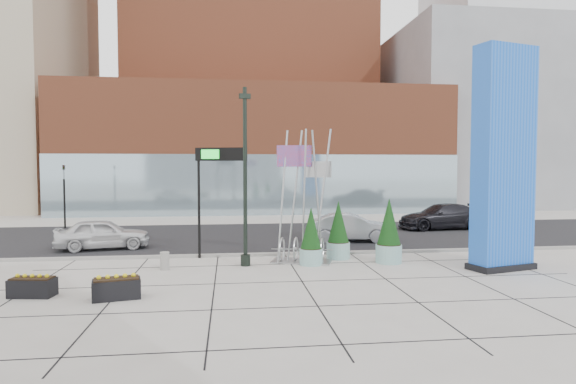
{
  "coord_description": "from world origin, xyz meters",
  "views": [
    {
      "loc": [
        -1.5,
        -17.32,
        3.98
      ],
      "look_at": [
        0.88,
        2.0,
        2.96
      ],
      "focal_mm": 30.0,
      "sensor_mm": 36.0,
      "label": 1
    }
  ],
  "objects": [
    {
      "name": "public_art_sculpture",
      "position": [
        1.53,
        2.37,
        1.45
      ],
      "size": [
        2.7,
        1.92,
        5.54
      ],
      "rotation": [
        0.0,
        0.0,
        -0.32
      ],
      "color": "#AEB1B3",
      "rests_on": "ground"
    },
    {
      "name": "box_planter_north",
      "position": [
        -7.5,
        -1.92,
        0.33
      ],
      "size": [
        1.38,
        0.84,
        0.71
      ],
      "rotation": [
        0.0,
        0.0,
        -0.16
      ],
      "color": "black",
      "rests_on": "ground"
    },
    {
      "name": "box_planter_south",
      "position": [
        -4.88,
        -2.49,
        0.35
      ],
      "size": [
        1.5,
        0.98,
        0.76
      ],
      "rotation": [
        0.0,
        0.0,
        0.22
      ],
      "color": "black",
      "rests_on": "ground"
    },
    {
      "name": "tower_podium",
      "position": [
        1.0,
        27.0,
        5.5
      ],
      "size": [
        34.0,
        10.0,
        11.0
      ],
      "primitive_type": "cube",
      "color": "#98492C",
      "rests_on": "ground"
    },
    {
      "name": "lamp_post",
      "position": [
        -0.85,
        1.91,
        2.92
      ],
      "size": [
        0.47,
        0.39,
        7.13
      ],
      "rotation": [
        0.0,
        0.0,
        0.18
      ],
      "color": "black",
      "rests_on": "ground"
    },
    {
      "name": "concrete_bollard",
      "position": [
        -3.98,
        1.53,
        0.34
      ],
      "size": [
        0.35,
        0.35,
        0.69
      ],
      "primitive_type": "cylinder",
      "color": "gray",
      "rests_on": "ground"
    },
    {
      "name": "ground",
      "position": [
        0.0,
        0.0,
        0.0
      ],
      "size": [
        160.0,
        160.0,
        0.0
      ],
      "primitive_type": "plane",
      "color": "#9E9991",
      "rests_on": "ground"
    },
    {
      "name": "car_dark_east",
      "position": [
        11.95,
        11.76,
        0.8
      ],
      "size": [
        5.68,
        2.66,
        1.6
      ],
      "primitive_type": "imported",
      "rotation": [
        0.0,
        0.0,
        -1.5
      ],
      "color": "black",
      "rests_on": "ground"
    },
    {
      "name": "street_asphalt",
      "position": [
        0.0,
        10.0,
        0.01
      ],
      "size": [
        80.0,
        12.0,
        0.02
      ],
      "primitive_type": "cube",
      "color": "black",
      "rests_on": "ground"
    },
    {
      "name": "tower_glass_front",
      "position": [
        1.0,
        22.2,
        2.5
      ],
      "size": [
        34.0,
        0.6,
        5.0
      ],
      "primitive_type": "cube",
      "color": "#8CA5B2",
      "rests_on": "ground"
    },
    {
      "name": "curb_edge",
      "position": [
        0.0,
        4.0,
        0.06
      ],
      "size": [
        80.0,
        0.3,
        0.12
      ],
      "primitive_type": "cube",
      "color": "gray",
      "rests_on": "ground"
    },
    {
      "name": "blue_pylon",
      "position": [
        9.0,
        0.05,
        4.14
      ],
      "size": [
        2.78,
        1.78,
        8.57
      ],
      "rotation": [
        0.0,
        0.0,
        0.27
      ],
      "color": "blue",
      "rests_on": "ground"
    },
    {
      "name": "car_silver_mid",
      "position": [
        4.92,
        7.57,
        0.74
      ],
      "size": [
        4.7,
        2.3,
        1.48
      ],
      "primitive_type": "imported",
      "rotation": [
        0.0,
        0.0,
        1.4
      ],
      "color": "#A6A7AE",
      "rests_on": "ground"
    },
    {
      "name": "car_white_west",
      "position": [
        -7.55,
        6.61,
        0.74
      ],
      "size": [
        4.56,
        2.49,
        1.47
      ],
      "primitive_type": "imported",
      "rotation": [
        0.0,
        0.0,
        1.75
      ],
      "color": "silver",
      "rests_on": "ground"
    },
    {
      "name": "traffic_signal",
      "position": [
        -12.0,
        15.0,
        2.3
      ],
      "size": [
        0.15,
        0.18,
        4.1
      ],
      "color": "black",
      "rests_on": "ground"
    },
    {
      "name": "round_planter_east",
      "position": [
        5.07,
        1.8,
        1.27
      ],
      "size": [
        1.08,
        1.08,
        2.69
      ],
      "color": "#88B7B4",
      "rests_on": "ground"
    },
    {
      "name": "overhead_street_sign",
      "position": [
        -1.98,
        3.8,
        4.12
      ],
      "size": [
        2.22,
        0.84,
        4.8
      ],
      "rotation": [
        0.0,
        0.0,
        -0.29
      ],
      "color": "black",
      "rests_on": "ground"
    },
    {
      "name": "round_planter_mid",
      "position": [
        3.2,
        2.96,
        1.19
      ],
      "size": [
        1.01,
        1.01,
        2.52
      ],
      "color": "#88B7B4",
      "rests_on": "ground"
    },
    {
      "name": "building_pale_office",
      "position": [
        36.0,
        48.0,
        27.5
      ],
      "size": [
        16.0,
        16.0,
        55.0
      ],
      "primitive_type": "cube",
      "color": "#B2B7BC",
      "rests_on": "ground"
    },
    {
      "name": "round_planter_west",
      "position": [
        1.8,
        1.8,
        1.11
      ],
      "size": [
        0.94,
        0.94,
        2.35
      ],
      "color": "#88B7B4",
      "rests_on": "ground"
    },
    {
      "name": "building_grey_parking",
      "position": [
        26.0,
        32.0,
        9.0
      ],
      "size": [
        20.0,
        18.0,
        18.0
      ],
      "primitive_type": "cube",
      "color": "slate",
      "rests_on": "ground"
    }
  ]
}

